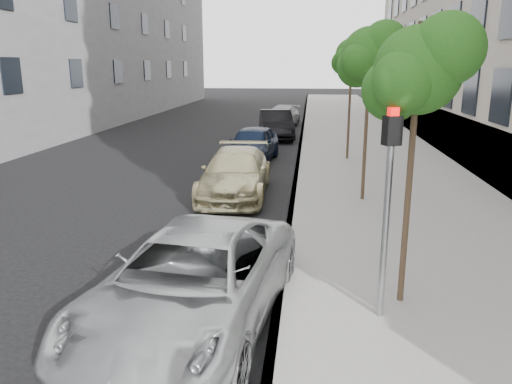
% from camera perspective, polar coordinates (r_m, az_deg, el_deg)
% --- Properties ---
extents(ground, '(160.00, 160.00, 0.00)m').
position_cam_1_polar(ground, '(7.66, -7.30, -16.88)').
color(ground, black).
rests_on(ground, ground).
extents(sidewalk, '(6.40, 72.00, 0.14)m').
position_cam_1_polar(sidewalk, '(30.71, 11.22, 6.85)').
color(sidewalk, gray).
rests_on(sidewalk, ground).
extents(curb, '(0.15, 72.00, 0.14)m').
position_cam_1_polar(curb, '(30.60, 5.34, 7.03)').
color(curb, '#9E9B93').
rests_on(curb, ground).
extents(tree_near, '(1.67, 1.47, 4.56)m').
position_cam_1_polar(tree_near, '(8.01, 18.20, 13.06)').
color(tree_near, '#38281C').
rests_on(tree_near, sidewalk).
extents(tree_mid, '(1.85, 1.65, 4.98)m').
position_cam_1_polar(tree_mid, '(14.44, 13.01, 14.98)').
color(tree_mid, '#38281C').
rests_on(tree_mid, sidewalk).
extents(tree_far, '(1.66, 1.46, 5.00)m').
position_cam_1_polar(tree_far, '(20.92, 10.97, 15.12)').
color(tree_far, '#38281C').
rests_on(tree_far, sidewalk).
extents(signal_pole, '(0.29, 0.26, 3.23)m').
position_cam_1_polar(signal_pole, '(7.58, 14.85, 0.13)').
color(signal_pole, '#939699').
rests_on(signal_pole, sidewalk).
extents(minivan, '(3.14, 5.62, 1.49)m').
position_cam_1_polar(minivan, '(7.79, -7.30, -10.13)').
color(minivan, '#AEB1B2').
rests_on(minivan, ground).
extents(suv, '(2.08, 4.91, 1.41)m').
position_cam_1_polar(suv, '(15.39, -2.36, 2.18)').
color(suv, beige).
rests_on(suv, ground).
extents(sedan_blue, '(2.13, 4.46, 1.47)m').
position_cam_1_polar(sedan_blue, '(20.86, -0.39, 5.50)').
color(sedan_blue, black).
rests_on(sedan_blue, ground).
extents(sedan_black, '(2.33, 4.87, 1.54)m').
position_cam_1_polar(sedan_black, '(27.51, 2.29, 7.73)').
color(sedan_black, black).
rests_on(sedan_black, ground).
extents(sedan_rear, '(2.55, 4.78, 1.32)m').
position_cam_1_polar(sedan_rear, '(32.69, 2.96, 8.58)').
color(sedan_rear, gray).
rests_on(sedan_rear, ground).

